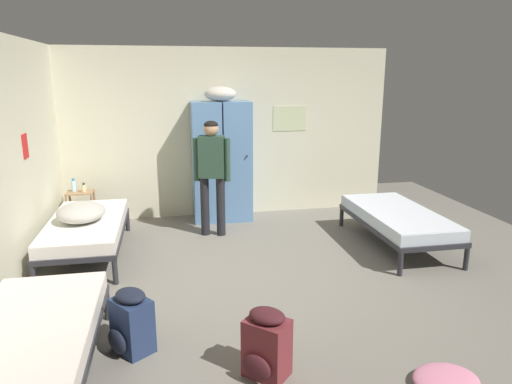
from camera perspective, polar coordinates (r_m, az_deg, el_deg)
The scene contains 14 objects.
ground_plane at distance 5.34m, azimuth 0.54°, elevation -10.63°, with size 8.36×8.36×0.00m, color slate.
room_backdrop at distance 6.14m, azimuth -13.89°, elevation 5.26°, with size 5.24×5.28×2.66m.
locker_bank at distance 7.24m, azimuth -4.25°, elevation 4.06°, with size 0.90×0.55×2.07m.
shelf_unit at distance 7.36m, azimuth -20.67°, elevation -1.65°, with size 0.38×0.30×0.57m.
bed_left_rear at distance 6.22m, azimuth -20.11°, elevation -4.09°, with size 0.90×1.90×0.49m.
bed_left_front at distance 3.87m, azimuth -26.11°, elevation -16.12°, with size 0.90×1.90×0.49m.
bed_right at distance 6.49m, azimuth 16.96°, elevation -3.09°, with size 0.90×1.90×0.49m.
bedding_heap at distance 6.08m, azimuth -20.68°, elevation -2.32°, with size 0.57×0.64×0.24m.
person_traveler at distance 6.50m, azimuth -5.43°, elevation 3.01°, with size 0.50×0.29×1.63m.
water_bottle at distance 7.32m, azimuth -21.47°, elevation 0.72°, with size 0.06×0.06×0.20m.
lotion_bottle at distance 7.24m, azimuth -20.37°, elevation 0.45°, with size 0.06×0.06×0.14m.
backpack_maroon at distance 3.69m, azimuth 1.27°, elevation -18.27°, with size 0.42×0.42×0.55m.
backpack_navy at distance 4.10m, azimuth -15.08°, elevation -15.23°, with size 0.42×0.41×0.55m.
clothes_pile_pink at distance 3.96m, azimuth 22.31°, elevation -20.58°, with size 0.50×0.41×0.10m.
Camera 1 is at (-0.97, -4.74, 2.24)m, focal length 32.58 mm.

